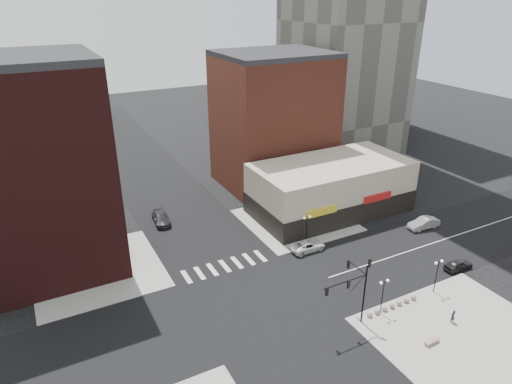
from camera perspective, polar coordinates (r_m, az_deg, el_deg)
ground at (r=52.48m, az=-0.05°, el=-13.58°), size 240.00×240.00×0.00m
road_ew at (r=52.48m, az=-0.05°, el=-13.57°), size 200.00×14.00×0.02m
road_ns at (r=52.48m, az=-0.05°, el=-13.57°), size 14.00×200.00×0.02m
sidewalk_nw at (r=60.64m, az=-19.15°, el=-9.29°), size 15.00×15.00×0.12m
sidewalk_ne at (r=69.26m, az=5.00°, el=-3.53°), size 15.00×15.00×0.12m
sidewalk_se at (r=52.84m, az=23.94°, el=-15.68°), size 18.00×14.00×0.12m
building_nw at (r=58.63m, az=-25.77°, el=2.11°), size 16.00×15.00×25.00m
building_ne_midrise at (r=79.40m, az=2.20°, el=8.70°), size 18.00×15.00×22.00m
building_ne_row at (r=71.65m, az=9.27°, el=0.09°), size 24.20×12.20×8.00m
traffic_signal at (r=47.73m, az=12.34°, el=-11.17°), size 5.59×3.09×7.77m
street_lamp_se_a at (r=50.75m, az=15.65°, el=-11.50°), size 1.22×0.32×4.16m
street_lamp_se_b at (r=55.90m, az=21.78°, el=-8.84°), size 1.22×0.32×4.16m
street_lamp_ne at (r=61.76m, az=6.38°, el=-3.84°), size 1.22×0.32×4.16m
bollard_row at (r=53.41m, az=16.64°, el=-13.45°), size 6.89×0.59×0.59m
white_suv at (r=61.60m, az=6.48°, el=-6.72°), size 4.87×2.26×1.35m
dark_sedan_east at (r=62.71m, az=23.97°, el=-8.30°), size 3.93×1.68×1.32m
silver_sedan at (r=70.90m, az=20.22°, el=-3.69°), size 4.95×2.04×1.59m
dark_sedan_north at (r=69.48m, az=-11.78°, el=-3.23°), size 2.59×5.45×1.53m
pedestrian at (r=53.28m, az=23.38°, el=-14.08°), size 0.56×0.37×1.52m
stone_bench at (r=50.25m, az=21.14°, el=-17.06°), size 1.73×0.60×0.40m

